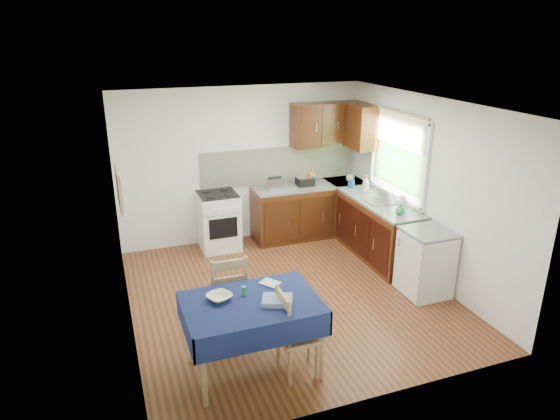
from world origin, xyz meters
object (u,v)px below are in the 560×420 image
object	(u,v)px
chair_near	(296,331)
dish_rack	(382,200)
kettle	(402,204)
dining_table	(252,311)
sandwich_press	(305,181)
toaster	(275,184)
chair_far	(227,292)

from	to	relation	value
chair_near	dish_rack	distance (m)	3.10
kettle	dining_table	bearing A→B (deg)	-151.02
dining_table	sandwich_press	world-z (taller)	sandwich_press
chair_near	kettle	world-z (taller)	kettle
toaster	dish_rack	distance (m)	1.72
chair_near	sandwich_press	size ratio (longest dim) A/B	3.59
chair_far	sandwich_press	world-z (taller)	sandwich_press
chair_far	dining_table	bearing A→B (deg)	96.42
kettle	chair_near	bearing A→B (deg)	-143.60
chair_far	chair_near	xyz separation A→B (m)	(0.46, -0.91, -0.03)
dining_table	dish_rack	distance (m)	3.26
sandwich_press	dish_rack	size ratio (longest dim) A/B	0.58
chair_far	kettle	world-z (taller)	kettle
chair_near	sandwich_press	xyz separation A→B (m)	(1.47, 3.29, 0.47)
dining_table	toaster	bearing A→B (deg)	51.98
chair_far	toaster	bearing A→B (deg)	-120.07
dish_rack	toaster	bearing A→B (deg)	126.19
chair_far	dish_rack	xyz separation A→B (m)	(2.69, 1.21, 0.38)
dining_table	toaster	size ratio (longest dim) A/B	4.84
chair_far	kettle	xyz separation A→B (m)	(2.71, 0.75, 0.47)
dining_table	kettle	bearing A→B (deg)	14.41
dining_table	chair_far	size ratio (longest dim) A/B	1.30
chair_near	dish_rack	world-z (taller)	dish_rack
chair_near	toaster	distance (m)	3.41
chair_near	toaster	size ratio (longest dim) A/B	3.48
toaster	dining_table	bearing A→B (deg)	-110.08
dining_table	chair_far	bearing A→B (deg)	81.10
chair_far	chair_near	size ratio (longest dim) A/B	1.07
dining_table	kettle	size ratio (longest dim) A/B	5.43
dish_rack	sandwich_press	bearing A→B (deg)	109.99
dining_table	chair_near	size ratio (longest dim) A/B	1.39
dining_table	dish_rack	size ratio (longest dim) A/B	2.90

